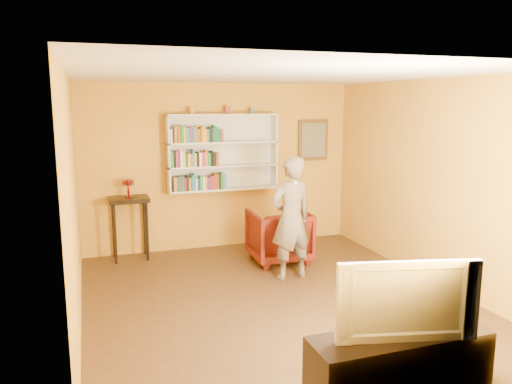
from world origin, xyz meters
TOP-DOWN VIEW (x-y plane):
  - room_shell at (0.00, 0.00)m, footprint 5.30×5.80m
  - bookshelf at (0.00, 2.41)m, footprint 1.80×0.29m
  - books_row_lower at (-0.42, 2.30)m, footprint 0.87×0.19m
  - books_row_middle at (-0.49, 2.30)m, footprint 0.76×0.19m
  - books_row_upper at (-0.45, 2.30)m, footprint 0.84×0.19m
  - ornament_left at (-0.49, 2.35)m, footprint 0.07×0.07m
  - ornament_centre at (0.08, 2.35)m, footprint 0.09×0.09m
  - ornament_right at (0.49, 2.35)m, footprint 0.07×0.07m
  - framed_painting at (1.65, 2.46)m, footprint 0.55×0.05m
  - console_table at (-1.52, 2.25)m, footprint 0.59×0.45m
  - ruby_lustre at (-1.52, 2.25)m, footprint 0.18×0.18m
  - armchair at (0.61, 1.40)m, footprint 0.88×0.90m
  - person at (0.48, 0.64)m, footprint 0.68×0.50m
  - game_remote at (0.38, 0.32)m, footprint 0.04×0.15m
  - tv_cabinet at (0.23, -2.25)m, footprint 1.52×0.46m
  - television at (0.23, -2.25)m, footprint 1.14×0.41m

SIDE VIEW (x-z plane):
  - tv_cabinet at x=0.23m, z-range 0.00..0.54m
  - armchair at x=0.61m, z-range 0.00..0.79m
  - console_table at x=-1.52m, z-range 0.32..1.29m
  - person at x=0.48m, z-range 0.00..1.69m
  - television at x=0.23m, z-range 0.54..1.20m
  - room_shell at x=0.00m, z-range -0.42..2.46m
  - books_row_lower at x=-0.42m, z-range 1.00..1.26m
  - ruby_lustre at x=-1.52m, z-range 1.03..1.31m
  - game_remote at x=0.38m, z-range 1.38..1.42m
  - books_row_middle at x=-0.49m, z-range 1.38..1.65m
  - bookshelf at x=0.00m, z-range 0.98..2.21m
  - framed_painting at x=1.65m, z-range 1.40..2.10m
  - books_row_upper at x=-0.45m, z-range 1.76..2.02m
  - ornament_right at x=0.49m, z-range 2.21..2.31m
  - ornament_left at x=-0.49m, z-range 2.21..2.31m
  - ornament_centre at x=0.08m, z-range 2.21..2.33m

